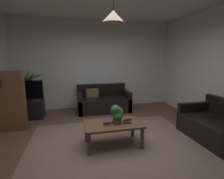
{
  "coord_description": "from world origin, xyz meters",
  "views": [
    {
      "loc": [
        -0.79,
        -3.04,
        1.7
      ],
      "look_at": [
        0.0,
        0.3,
        1.05
      ],
      "focal_mm": 27.41,
      "sensor_mm": 36.0,
      "label": 1
    }
  ],
  "objects_px": {
    "remote_on_table_1": "(127,123)",
    "bookshelf_corner": "(8,101)",
    "book_on_table_0": "(107,124)",
    "remote_on_table_0": "(128,120)",
    "book_on_table_1": "(107,123)",
    "book_on_table_2": "(107,122)",
    "potted_plant_on_table": "(117,114)",
    "tv": "(25,91)",
    "potted_palm_corner": "(30,93)",
    "couch_under_window": "(103,102)",
    "tv_stand": "(27,110)",
    "coffee_table": "(113,127)",
    "couch_right_side": "(217,127)",
    "pendant_lamp": "(113,16)"
  },
  "relations": [
    {
      "from": "remote_on_table_1",
      "to": "bookshelf_corner",
      "type": "bearing_deg",
      "value": 70.18
    },
    {
      "from": "book_on_table_0",
      "to": "remote_on_table_0",
      "type": "xyz_separation_m",
      "value": [
        0.44,
        0.11,
        0.0
      ]
    },
    {
      "from": "book_on_table_1",
      "to": "book_on_table_2",
      "type": "height_order",
      "value": "book_on_table_2"
    },
    {
      "from": "potted_plant_on_table",
      "to": "book_on_table_1",
      "type": "bearing_deg",
      "value": -173.96
    },
    {
      "from": "book_on_table_1",
      "to": "tv",
      "type": "bearing_deg",
      "value": 132.75
    },
    {
      "from": "book_on_table_2",
      "to": "potted_palm_corner",
      "type": "bearing_deg",
      "value": 126.91
    },
    {
      "from": "bookshelf_corner",
      "to": "book_on_table_1",
      "type": "bearing_deg",
      "value": -31.76
    },
    {
      "from": "couch_under_window",
      "to": "tv_stand",
      "type": "bearing_deg",
      "value": -173.65
    },
    {
      "from": "book_on_table_1",
      "to": "bookshelf_corner",
      "type": "distance_m",
      "value": 2.43
    },
    {
      "from": "coffee_table",
      "to": "remote_on_table_1",
      "type": "bearing_deg",
      "value": -13.86
    },
    {
      "from": "couch_right_side",
      "to": "tv_stand",
      "type": "bearing_deg",
      "value": -118.86
    },
    {
      "from": "book_on_table_0",
      "to": "potted_plant_on_table",
      "type": "distance_m",
      "value": 0.27
    },
    {
      "from": "pendant_lamp",
      "to": "book_on_table_0",
      "type": "bearing_deg",
      "value": -164.55
    },
    {
      "from": "book_on_table_0",
      "to": "remote_on_table_1",
      "type": "relative_size",
      "value": 0.87
    },
    {
      "from": "coffee_table",
      "to": "tv",
      "type": "xyz_separation_m",
      "value": [
        -2.0,
        1.99,
        0.42
      ]
    },
    {
      "from": "couch_right_side",
      "to": "book_on_table_0",
      "type": "xyz_separation_m",
      "value": [
        -2.28,
        0.24,
        0.19
      ]
    },
    {
      "from": "book_on_table_2",
      "to": "remote_on_table_1",
      "type": "distance_m",
      "value": 0.39
    },
    {
      "from": "coffee_table",
      "to": "tv_stand",
      "type": "relative_size",
      "value": 1.23
    },
    {
      "from": "couch_right_side",
      "to": "book_on_table_0",
      "type": "height_order",
      "value": "couch_right_side"
    },
    {
      "from": "couch_under_window",
      "to": "pendant_lamp",
      "type": "xyz_separation_m",
      "value": [
        -0.22,
        -2.26,
        2.11
      ]
    },
    {
      "from": "couch_under_window",
      "to": "remote_on_table_1",
      "type": "distance_m",
      "value": 2.33
    },
    {
      "from": "tv",
      "to": "remote_on_table_0",
      "type": "bearing_deg",
      "value": -39.61
    },
    {
      "from": "book_on_table_0",
      "to": "bookshelf_corner",
      "type": "bearing_deg",
      "value": 148.14
    },
    {
      "from": "couch_under_window",
      "to": "tv_stand",
      "type": "distance_m",
      "value": 2.23
    },
    {
      "from": "tv",
      "to": "potted_palm_corner",
      "type": "distance_m",
      "value": 0.47
    },
    {
      "from": "remote_on_table_1",
      "to": "potted_plant_on_table",
      "type": "bearing_deg",
      "value": 82.15
    },
    {
      "from": "potted_plant_on_table",
      "to": "pendant_lamp",
      "type": "relative_size",
      "value": 0.58
    },
    {
      "from": "book_on_table_0",
      "to": "couch_under_window",
      "type": "bearing_deg",
      "value": 81.36
    },
    {
      "from": "pendant_lamp",
      "to": "remote_on_table_1",
      "type": "bearing_deg",
      "value": -13.86
    },
    {
      "from": "remote_on_table_1",
      "to": "potted_palm_corner",
      "type": "bearing_deg",
      "value": 50.24
    },
    {
      "from": "couch_right_side",
      "to": "potted_plant_on_table",
      "type": "xyz_separation_m",
      "value": [
        -2.08,
        0.26,
        0.37
      ]
    },
    {
      "from": "tv_stand",
      "to": "pendant_lamp",
      "type": "relative_size",
      "value": 1.46
    },
    {
      "from": "remote_on_table_1",
      "to": "pendant_lamp",
      "type": "xyz_separation_m",
      "value": [
        -0.26,
        0.06,
        1.92
      ]
    },
    {
      "from": "potted_plant_on_table",
      "to": "pendant_lamp",
      "type": "bearing_deg",
      "value": 172.07
    },
    {
      "from": "tv",
      "to": "coffee_table",
      "type": "bearing_deg",
      "value": -44.92
    },
    {
      "from": "couch_under_window",
      "to": "coffee_table",
      "type": "xyz_separation_m",
      "value": [
        -0.22,
        -2.26,
        0.11
      ]
    },
    {
      "from": "remote_on_table_1",
      "to": "coffee_table",
      "type": "bearing_deg",
      "value": 84.43
    },
    {
      "from": "potted_plant_on_table",
      "to": "pendant_lamp",
      "type": "height_order",
      "value": "pendant_lamp"
    },
    {
      "from": "book_on_table_1",
      "to": "remote_on_table_1",
      "type": "distance_m",
      "value": 0.39
    },
    {
      "from": "potted_plant_on_table",
      "to": "potted_palm_corner",
      "type": "distance_m",
      "value": 3.2
    },
    {
      "from": "book_on_table_1",
      "to": "tv_stand",
      "type": "relative_size",
      "value": 0.16
    },
    {
      "from": "couch_under_window",
      "to": "potted_palm_corner",
      "type": "xyz_separation_m",
      "value": [
        -2.21,
        0.18,
        0.37
      ]
    },
    {
      "from": "remote_on_table_1",
      "to": "bookshelf_corner",
      "type": "height_order",
      "value": "bookshelf_corner"
    },
    {
      "from": "coffee_table",
      "to": "book_on_table_0",
      "type": "height_order",
      "value": "book_on_table_0"
    },
    {
      "from": "tv_stand",
      "to": "bookshelf_corner",
      "type": "distance_m",
      "value": 0.92
    },
    {
      "from": "couch_right_side",
      "to": "bookshelf_corner",
      "type": "bearing_deg",
      "value": -109.25
    },
    {
      "from": "couch_under_window",
      "to": "bookshelf_corner",
      "type": "distance_m",
      "value": 2.65
    },
    {
      "from": "couch_right_side",
      "to": "book_on_table_1",
      "type": "height_order",
      "value": "couch_right_side"
    },
    {
      "from": "coffee_table",
      "to": "potted_plant_on_table",
      "type": "relative_size",
      "value": 3.09
    },
    {
      "from": "couch_right_side",
      "to": "pendant_lamp",
      "type": "distance_m",
      "value": 3.02
    }
  ]
}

